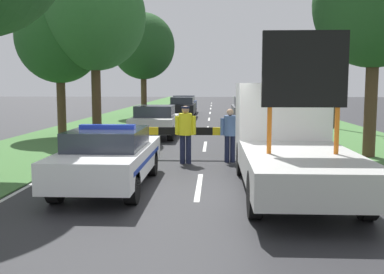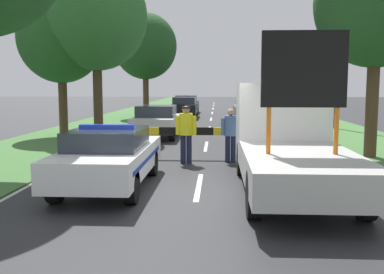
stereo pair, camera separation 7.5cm
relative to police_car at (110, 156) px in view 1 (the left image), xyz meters
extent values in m
plane|color=#28282B|center=(2.06, -0.40, -0.73)|extent=(160.00, 160.00, 0.00)
cube|color=silver|center=(2.06, 0.22, -0.73)|extent=(0.12, 2.88, 0.01)
cube|color=silver|center=(2.06, 7.17, -0.73)|extent=(0.12, 2.88, 0.01)
cube|color=silver|center=(2.06, 14.12, -0.73)|extent=(0.12, 2.88, 0.01)
cube|color=silver|center=(2.06, 21.07, -0.73)|extent=(0.12, 2.88, 0.01)
cube|color=silver|center=(2.06, 28.01, -0.73)|extent=(0.12, 2.88, 0.01)
cube|color=silver|center=(2.06, 34.96, -0.73)|extent=(0.12, 2.88, 0.01)
cube|color=silver|center=(2.06, 41.91, -0.73)|extent=(0.12, 2.88, 0.01)
cube|color=silver|center=(2.06, 48.86, -0.73)|extent=(0.12, 2.88, 0.01)
cube|color=silver|center=(-1.96, 18.82, -0.73)|extent=(0.10, 67.86, 0.01)
cube|color=silver|center=(6.07, 18.82, -0.73)|extent=(0.10, 67.86, 0.01)
cube|color=#427038|center=(-4.35, 19.60, -0.72)|extent=(4.58, 120.00, 0.03)
cube|color=#427038|center=(8.47, 19.60, -0.72)|extent=(4.58, 120.00, 0.03)
cube|color=white|center=(0.00, 0.02, -0.08)|extent=(1.79, 4.59, 0.61)
cube|color=#282D38|center=(0.00, -0.12, 0.43)|extent=(1.58, 2.11, 0.43)
cylinder|color=black|center=(-0.78, 1.44, -0.39)|extent=(0.24, 0.69, 0.69)
cylinder|color=black|center=(0.78, 1.44, -0.39)|extent=(0.24, 0.69, 0.69)
cylinder|color=black|center=(-0.78, -1.41, -0.39)|extent=(0.24, 0.69, 0.69)
cylinder|color=black|center=(0.78, -1.41, -0.39)|extent=(0.24, 0.69, 0.69)
cube|color=#1E38C6|center=(0.00, -0.12, 0.70)|extent=(1.25, 0.24, 0.10)
cube|color=#193399|center=(0.00, 0.02, -0.05)|extent=(1.80, 3.76, 0.10)
cube|color=black|center=(0.00, 2.35, -0.14)|extent=(0.98, 0.08, 0.36)
cube|color=white|center=(4.12, 1.64, 0.69)|extent=(2.20, 2.11, 1.99)
cube|color=#232833|center=(4.12, 2.68, 1.05)|extent=(1.87, 0.04, 0.87)
cube|color=#B2B2AD|center=(4.12, -1.44, 0.01)|extent=(2.20, 4.04, 0.62)
cylinder|color=#D16619|center=(3.47, -1.44, 0.76)|extent=(0.09, 0.09, 0.90)
cylinder|color=#D16619|center=(4.76, -1.44, 0.76)|extent=(0.09, 0.09, 0.90)
cube|color=black|center=(4.12, -1.44, 1.93)|extent=(1.61, 0.12, 1.44)
cylinder|color=black|center=(3.14, 1.64, -0.30)|extent=(0.24, 0.86, 0.86)
cylinder|color=black|center=(5.09, 1.64, -0.30)|extent=(0.24, 0.86, 0.86)
cylinder|color=black|center=(3.14, -2.24, -0.30)|extent=(0.24, 0.86, 0.86)
cylinder|color=black|center=(5.09, -2.24, -0.30)|extent=(0.24, 0.86, 0.86)
cylinder|color=black|center=(0.37, 4.30, -0.35)|extent=(0.07, 0.07, 0.76)
cylinder|color=black|center=(3.19, 4.30, -0.35)|extent=(0.07, 0.07, 0.76)
cube|color=yellow|center=(0.31, 4.30, 0.15)|extent=(0.59, 0.08, 0.25)
cube|color=black|center=(0.89, 4.30, 0.15)|extent=(0.59, 0.08, 0.25)
cube|color=yellow|center=(1.48, 4.30, 0.15)|extent=(0.59, 0.08, 0.25)
cube|color=black|center=(2.07, 4.30, 0.15)|extent=(0.59, 0.08, 0.25)
cube|color=yellow|center=(2.66, 4.30, 0.15)|extent=(0.59, 0.08, 0.25)
cube|color=black|center=(3.24, 4.30, 0.15)|extent=(0.59, 0.08, 0.25)
cylinder|color=#191E38|center=(1.46, 3.30, -0.30)|extent=(0.16, 0.16, 0.87)
cylinder|color=#191E38|center=(1.64, 3.30, -0.30)|extent=(0.16, 0.16, 0.87)
cylinder|color=yellow|center=(1.55, 3.30, 0.46)|extent=(0.40, 0.40, 0.65)
cylinder|color=yellow|center=(1.30, 3.30, 0.43)|extent=(0.13, 0.13, 0.56)
cylinder|color=yellow|center=(1.80, 3.30, 0.43)|extent=(0.13, 0.13, 0.56)
sphere|color=#A57A5B|center=(1.55, 3.30, 0.90)|extent=(0.23, 0.23, 0.23)
cylinder|color=#141933|center=(1.55, 3.30, 0.97)|extent=(0.26, 0.26, 0.06)
cylinder|color=#191E38|center=(2.81, 3.59, -0.32)|extent=(0.15, 0.15, 0.82)
cylinder|color=#191E38|center=(2.98, 3.59, -0.32)|extent=(0.15, 0.15, 0.82)
cylinder|color=#4C6B9E|center=(2.89, 3.59, 0.40)|extent=(0.38, 0.38, 0.62)
cylinder|color=#4C6B9E|center=(2.66, 3.59, 0.37)|extent=(0.12, 0.12, 0.52)
cylinder|color=#4C6B9E|center=(3.13, 3.59, 0.37)|extent=(0.12, 0.12, 0.52)
sphere|color=tan|center=(2.89, 3.59, 0.81)|extent=(0.21, 0.21, 0.21)
cube|color=black|center=(-0.15, 5.79, -0.72)|extent=(0.42, 0.42, 0.03)
cone|color=orange|center=(-0.15, 5.79, -0.43)|extent=(0.36, 0.36, 0.55)
cylinder|color=white|center=(-0.15, 5.79, -0.40)|extent=(0.20, 0.20, 0.08)
cube|color=black|center=(5.33, 3.26, -0.72)|extent=(0.37, 0.37, 0.03)
cone|color=orange|center=(5.33, 3.26, -0.46)|extent=(0.32, 0.32, 0.49)
cylinder|color=white|center=(5.33, 3.26, -0.43)|extent=(0.18, 0.18, 0.07)
cube|color=silver|center=(-0.25, 10.04, -0.08)|extent=(1.86, 4.10, 0.62)
cube|color=#282D38|center=(-0.25, 9.92, 0.47)|extent=(1.64, 1.89, 0.49)
cylinder|color=black|center=(-1.06, 11.31, -0.40)|extent=(0.24, 0.68, 0.68)
cylinder|color=black|center=(0.56, 11.31, -0.40)|extent=(0.24, 0.68, 0.68)
cylinder|color=black|center=(-1.06, 8.77, -0.40)|extent=(0.24, 0.68, 0.68)
cylinder|color=black|center=(0.56, 8.77, -0.40)|extent=(0.24, 0.68, 0.68)
cube|color=slate|center=(4.36, 16.27, 0.04)|extent=(1.76, 4.07, 0.75)
cube|color=#282D38|center=(4.36, 16.15, 0.68)|extent=(1.54, 1.87, 0.53)
cylinder|color=black|center=(3.60, 17.54, -0.34)|extent=(0.24, 0.80, 0.80)
cylinder|color=black|center=(5.12, 17.54, -0.34)|extent=(0.24, 0.80, 0.80)
cylinder|color=black|center=(3.60, 15.01, -0.34)|extent=(0.24, 0.80, 0.80)
cylinder|color=black|center=(5.12, 15.01, -0.34)|extent=(0.24, 0.80, 0.80)
cube|color=black|center=(0.13, 22.05, -0.06)|extent=(1.77, 4.20, 0.67)
cube|color=#282D38|center=(0.13, 21.93, 0.53)|extent=(1.55, 1.93, 0.50)
cylinder|color=black|center=(-0.63, 23.36, -0.39)|extent=(0.24, 0.69, 0.69)
cylinder|color=black|center=(0.90, 23.36, -0.39)|extent=(0.24, 0.69, 0.69)
cylinder|color=black|center=(-0.63, 20.75, -0.39)|extent=(0.24, 0.69, 0.69)
cylinder|color=black|center=(0.90, 20.75, -0.39)|extent=(0.24, 0.69, 0.69)
cube|color=navy|center=(-0.12, 27.69, -0.03)|extent=(1.94, 4.45, 0.62)
cube|color=#282D38|center=(-0.12, 27.56, 0.52)|extent=(1.71, 2.04, 0.48)
cylinder|color=black|center=(-0.97, 29.07, -0.34)|extent=(0.24, 0.79, 0.79)
cylinder|color=black|center=(0.73, 29.07, -0.34)|extent=(0.24, 0.79, 0.79)
cylinder|color=black|center=(-0.97, 26.31, -0.34)|extent=(0.24, 0.79, 0.79)
cylinder|color=black|center=(0.73, 26.31, -0.34)|extent=(0.24, 0.79, 0.79)
cylinder|color=#4C3823|center=(7.49, 4.76, 1.02)|extent=(0.40, 0.40, 3.50)
ellipsoid|color=#1E471E|center=(7.49, 4.76, 4.23)|extent=(3.90, 3.90, 4.10)
cylinder|color=#4C3823|center=(-4.63, 10.27, 0.78)|extent=(0.40, 0.40, 3.04)
ellipsoid|color=#235623|center=(-4.63, 10.27, 3.76)|extent=(3.90, 3.90, 4.09)
cylinder|color=#4C3823|center=(-2.91, 9.96, 1.11)|extent=(0.42, 0.42, 3.68)
ellipsoid|color=#2D662D|center=(-2.91, 9.96, 4.65)|extent=(4.54, 4.54, 4.77)
cylinder|color=#4C3823|center=(-2.68, 22.21, 0.99)|extent=(0.41, 0.41, 3.44)
ellipsoid|color=#1E471E|center=(-2.68, 22.21, 4.39)|extent=(4.49, 4.49, 4.71)
cylinder|color=#473828|center=(8.85, 14.46, 3.51)|extent=(0.20, 0.20, 8.49)
camera|label=1|loc=(2.41, -10.11, 1.64)|focal=42.00mm
camera|label=2|loc=(2.48, -10.11, 1.64)|focal=42.00mm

